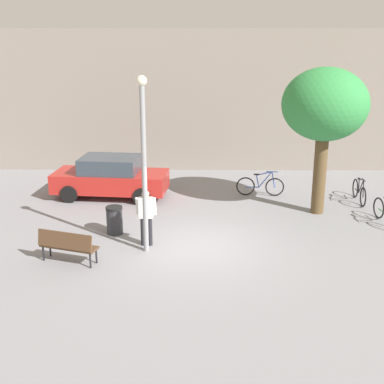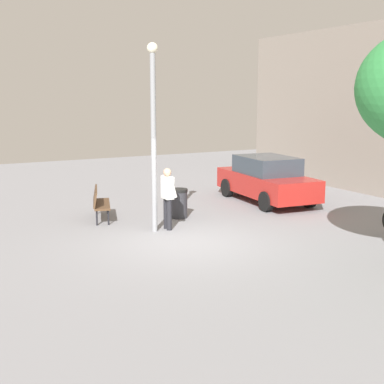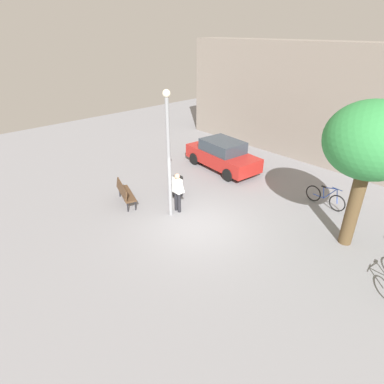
{
  "view_description": "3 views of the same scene",
  "coord_description": "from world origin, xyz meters",
  "px_view_note": "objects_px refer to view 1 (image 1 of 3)",
  "views": [
    {
      "loc": [
        0.04,
        -13.67,
        5.89
      ],
      "look_at": [
        -0.12,
        0.83,
        1.4
      ],
      "focal_mm": 47.78,
      "sensor_mm": 36.0,
      "label": 1
    },
    {
      "loc": [
        11.04,
        -5.95,
        3.57
      ],
      "look_at": [
        -0.3,
        0.23,
        1.2
      ],
      "focal_mm": 49.22,
      "sensor_mm": 36.0,
      "label": 2
    },
    {
      "loc": [
        7.19,
        -7.05,
        6.69
      ],
      "look_at": [
        -0.69,
        0.21,
        1.11
      ],
      "focal_mm": 29.55,
      "sensor_mm": 36.0,
      "label": 3
    }
  ],
  "objects_px": {
    "bicycle_black": "(359,192)",
    "person_by_lamppost": "(146,214)",
    "bicycle_blue": "(260,186)",
    "lamppost": "(144,155)",
    "plaza_tree": "(325,106)",
    "parked_car_red": "(111,177)",
    "park_bench": "(67,244)",
    "trash_bin": "(115,220)"
  },
  "relations": [
    {
      "from": "person_by_lamppost",
      "to": "bicycle_black",
      "type": "height_order",
      "value": "person_by_lamppost"
    },
    {
      "from": "bicycle_black",
      "to": "person_by_lamppost",
      "type": "bearing_deg",
      "value": -150.91
    },
    {
      "from": "person_by_lamppost",
      "to": "plaza_tree",
      "type": "bearing_deg",
      "value": 27.48
    },
    {
      "from": "park_bench",
      "to": "parked_car_red",
      "type": "xyz_separation_m",
      "value": [
        0.21,
        5.85,
        0.23
      ]
    },
    {
      "from": "person_by_lamppost",
      "to": "parked_car_red",
      "type": "relative_size",
      "value": 0.38
    },
    {
      "from": "bicycle_blue",
      "to": "lamppost",
      "type": "bearing_deg",
      "value": -126.29
    },
    {
      "from": "bicycle_blue",
      "to": "bicycle_black",
      "type": "bearing_deg",
      "value": -11.33
    },
    {
      "from": "park_bench",
      "to": "bicycle_blue",
      "type": "xyz_separation_m",
      "value": [
        5.86,
        6.07,
        -0.16
      ]
    },
    {
      "from": "lamppost",
      "to": "person_by_lamppost",
      "type": "distance_m",
      "value": 1.86
    },
    {
      "from": "park_bench",
      "to": "plaza_tree",
      "type": "xyz_separation_m",
      "value": [
        7.6,
        4.17,
        3.11
      ]
    },
    {
      "from": "lamppost",
      "to": "bicycle_blue",
      "type": "relative_size",
      "value": 2.7
    },
    {
      "from": "lamppost",
      "to": "bicycle_black",
      "type": "distance_m",
      "value": 8.97
    },
    {
      "from": "bicycle_blue",
      "to": "trash_bin",
      "type": "height_order",
      "value": "bicycle_blue"
    },
    {
      "from": "plaza_tree",
      "to": "person_by_lamppost",
      "type": "bearing_deg",
      "value": -152.52
    },
    {
      "from": "lamppost",
      "to": "person_by_lamppost",
      "type": "height_order",
      "value": "lamppost"
    },
    {
      "from": "plaza_tree",
      "to": "parked_car_red",
      "type": "relative_size",
      "value": 1.13
    },
    {
      "from": "park_bench",
      "to": "parked_car_red",
      "type": "distance_m",
      "value": 5.86
    },
    {
      "from": "lamppost",
      "to": "bicycle_blue",
      "type": "bearing_deg",
      "value": 53.71
    },
    {
      "from": "lamppost",
      "to": "bicycle_black",
      "type": "xyz_separation_m",
      "value": [
        7.37,
        4.52,
        -2.4
      ]
    },
    {
      "from": "bicycle_black",
      "to": "trash_bin",
      "type": "height_order",
      "value": "bicycle_black"
    },
    {
      "from": "person_by_lamppost",
      "to": "bicycle_blue",
      "type": "relative_size",
      "value": 0.92
    },
    {
      "from": "park_bench",
      "to": "bicycle_blue",
      "type": "height_order",
      "value": "bicycle_blue"
    },
    {
      "from": "park_bench",
      "to": "bicycle_black",
      "type": "relative_size",
      "value": 0.92
    },
    {
      "from": "parked_car_red",
      "to": "trash_bin",
      "type": "distance_m",
      "value": 3.79
    },
    {
      "from": "lamppost",
      "to": "plaza_tree",
      "type": "xyz_separation_m",
      "value": [
        5.58,
        3.32,
        0.88
      ]
    },
    {
      "from": "lamppost",
      "to": "plaza_tree",
      "type": "distance_m",
      "value": 6.55
    },
    {
      "from": "parked_car_red",
      "to": "trash_bin",
      "type": "xyz_separation_m",
      "value": [
        0.71,
        -3.71,
        -0.34
      ]
    },
    {
      "from": "park_bench",
      "to": "trash_bin",
      "type": "distance_m",
      "value": 2.34
    },
    {
      "from": "plaza_tree",
      "to": "trash_bin",
      "type": "relative_size",
      "value": 5.65
    },
    {
      "from": "lamppost",
      "to": "park_bench",
      "type": "height_order",
      "value": "lamppost"
    },
    {
      "from": "bicycle_black",
      "to": "parked_car_red",
      "type": "height_order",
      "value": "parked_car_red"
    },
    {
      "from": "park_bench",
      "to": "bicycle_blue",
      "type": "relative_size",
      "value": 0.92
    },
    {
      "from": "plaza_tree",
      "to": "bicycle_blue",
      "type": "height_order",
      "value": "plaza_tree"
    },
    {
      "from": "bicycle_black",
      "to": "parked_car_red",
      "type": "distance_m",
      "value": 9.2
    },
    {
      "from": "bicycle_black",
      "to": "trash_bin",
      "type": "distance_m",
      "value": 9.06
    },
    {
      "from": "bicycle_blue",
      "to": "parked_car_red",
      "type": "xyz_separation_m",
      "value": [
        -5.65,
        -0.22,
        0.39
      ]
    },
    {
      "from": "bicycle_blue",
      "to": "bicycle_black",
      "type": "height_order",
      "value": "same"
    },
    {
      "from": "person_by_lamppost",
      "to": "parked_car_red",
      "type": "bearing_deg",
      "value": 111.18
    },
    {
      "from": "person_by_lamppost",
      "to": "parked_car_red",
      "type": "xyz_separation_m",
      "value": [
        -1.78,
        4.6,
        -0.19
      ]
    },
    {
      "from": "plaza_tree",
      "to": "parked_car_red",
      "type": "height_order",
      "value": "plaza_tree"
    },
    {
      "from": "lamppost",
      "to": "parked_car_red",
      "type": "relative_size",
      "value": 1.12
    },
    {
      "from": "bicycle_blue",
      "to": "bicycle_black",
      "type": "xyz_separation_m",
      "value": [
        3.53,
        -0.71,
        0.0
      ]
    }
  ]
}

